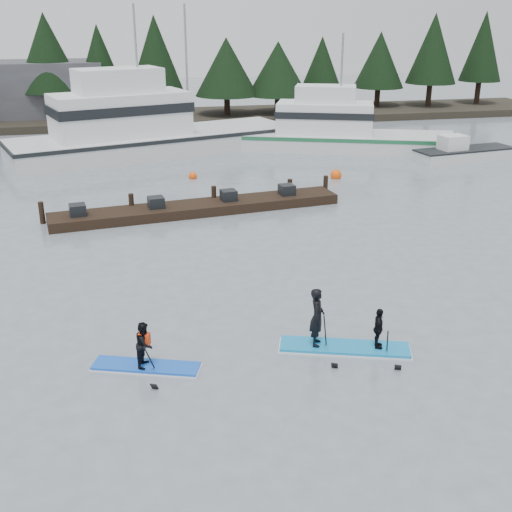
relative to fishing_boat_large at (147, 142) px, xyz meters
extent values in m
plane|color=slate|center=(2.32, -28.83, -0.80)|extent=(160.00, 160.00, 0.00)
cube|color=#2D281E|center=(2.32, 13.17, -0.50)|extent=(70.00, 8.00, 0.60)
cube|color=silver|center=(0.56, 0.17, -0.68)|extent=(19.48, 10.38, 2.50)
cube|color=white|center=(-1.60, -0.48, 1.93)|extent=(9.17, 6.02, 2.71)
cylinder|color=gray|center=(-0.34, -0.10, 4.55)|extent=(0.14, 0.14, 7.96)
cube|color=silver|center=(13.56, -1.46, -0.70)|extent=(14.71, 8.80, 2.03)
cube|color=white|center=(11.96, -0.86, 1.32)|extent=(7.01, 4.99, 2.03)
cylinder|color=gray|center=(12.89, -1.21, 3.54)|extent=(0.14, 0.14, 6.46)
cube|color=silver|center=(19.55, -6.27, -0.43)|extent=(6.71, 2.89, 0.76)
cube|color=black|center=(1.53, -13.86, -0.58)|extent=(13.82, 3.61, 0.46)
sphere|color=#FF520C|center=(2.10, -7.20, -0.80)|extent=(0.48, 0.48, 0.48)
sphere|color=#FF520C|center=(10.07, -8.91, -0.80)|extent=(0.64, 0.64, 0.64)
sphere|color=#FF520C|center=(14.07, -2.50, -0.80)|extent=(0.62, 0.62, 0.62)
cube|color=blue|center=(-1.73, -27.58, -0.75)|extent=(2.93, 1.62, 0.11)
imported|color=black|center=(-1.73, -27.58, -0.07)|extent=(0.65, 0.73, 1.26)
cube|color=#EE3B14|center=(-1.73, -27.58, 0.08)|extent=(0.35, 0.29, 0.32)
cylinder|color=black|center=(-1.57, -27.87, -0.53)|extent=(0.44, 0.80, 1.49)
cube|color=#1484C4|center=(3.79, -27.77, -0.74)|extent=(3.70, 1.97, 0.13)
imported|color=black|center=(3.03, -27.51, 0.18)|extent=(0.59, 0.72, 1.70)
cylinder|color=black|center=(3.20, -27.80, -0.26)|extent=(0.47, 0.88, 1.65)
imported|color=black|center=(4.64, -28.06, -0.08)|extent=(0.50, 0.75, 1.18)
cylinder|color=black|center=(4.81, -28.34, -0.55)|extent=(0.42, 0.79, 1.47)
camera|label=1|loc=(-2.09, -42.77, 8.13)|focal=45.00mm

